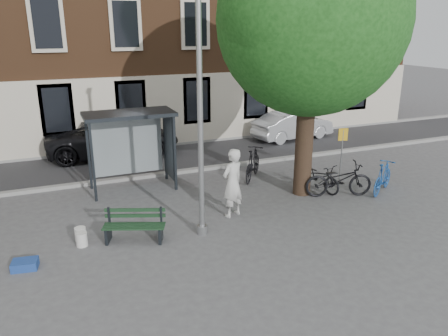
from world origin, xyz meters
name	(u,v)px	position (x,y,z in m)	size (l,w,h in m)	color
ground	(202,233)	(0.00, 0.00, 0.00)	(90.00, 90.00, 0.00)	#4C4C4F
road	(144,161)	(0.00, 7.00, 0.01)	(40.00, 4.00, 0.01)	#28282B
curb_near	(156,175)	(0.00, 5.00, 0.06)	(40.00, 0.25, 0.12)	gray
curb_far	(134,148)	(0.00, 9.00, 0.06)	(40.00, 0.25, 0.12)	gray
lamppost	(200,131)	(0.00, 0.00, 2.78)	(0.28, 0.35, 6.11)	#9EA0A3
tree_right	(315,12)	(4.01, 1.38, 5.62)	(5.76, 5.60, 8.20)	black
bus_shelter	(141,132)	(-0.61, 4.11, 1.92)	(2.85, 1.45, 2.62)	#1E2328
painter	(232,183)	(1.20, 0.75, 1.00)	(0.73, 0.48, 2.00)	silver
bench	(135,227)	(-1.71, 0.31, 0.37)	(1.62, 1.02, 0.80)	#1E2328
bike_a	(339,180)	(4.95, 0.85, 0.56)	(0.75, 2.14, 1.12)	black
bike_b	(383,177)	(6.50, 0.58, 0.52)	(0.49, 1.74, 1.05)	#1B4C98
bike_c	(318,177)	(4.66, 1.56, 0.47)	(0.62, 1.79, 0.94)	black
bike_d	(253,163)	(3.15, 3.40, 0.58)	(0.54, 1.92, 1.16)	black
car_dark	(113,138)	(-0.93, 8.40, 0.75)	(2.50, 5.42, 1.51)	black
car_silver	(293,125)	(7.54, 7.94, 0.67)	(1.42, 4.07, 1.34)	#ACAFB4
blue_crate	(25,265)	(-4.30, -0.12, 0.10)	(0.55, 0.40, 0.20)	navy
bucket_a	(80,234)	(-3.00, 0.82, 0.18)	(0.28, 0.28, 0.36)	silver
bucket_b	(82,239)	(-3.00, 0.51, 0.18)	(0.28, 0.28, 0.36)	silver
notice_sign	(342,143)	(5.88, 2.01, 1.38)	(0.32, 0.12, 1.91)	#9EA0A3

